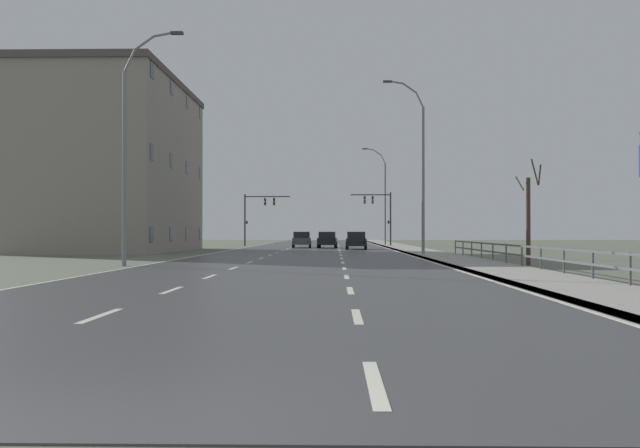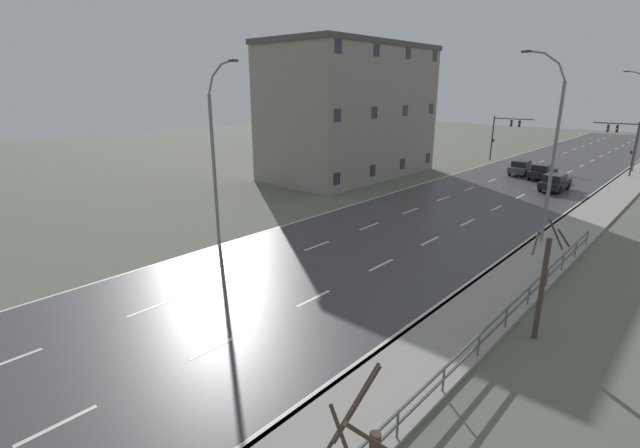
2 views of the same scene
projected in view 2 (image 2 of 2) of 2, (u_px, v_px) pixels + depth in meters
The scene contains 14 objects.
ground_plane at pixel (482, 198), 39.48m from camera, with size 160.00×160.00×0.12m.
road_asphalt_strip at pixel (529, 178), 48.03m from camera, with size 14.00×120.00×0.03m.
sidewalk_right at pixel (621, 189), 42.65m from camera, with size 3.00×120.00×0.12m.
guardrail at pixel (463, 357), 14.92m from camera, with size 0.07×34.26×1.00m.
street_lamp_midground at pixel (551, 153), 26.47m from camera, with size 2.66×0.24×11.32m.
street_lamp_distant at pixel (639, 124), 49.81m from camera, with size 2.67×0.24×10.99m.
street_lamp_left_bank at pixel (215, 158), 26.72m from camera, with size 2.76×0.24×10.68m.
traffic_signal_right at pixel (625, 139), 48.01m from camera, with size 4.33×0.36×5.78m.
traffic_signal_left at pixel (503, 131), 57.71m from camera, with size 5.02×0.36×5.68m.
car_near_right at pixel (521, 167), 49.55m from camera, with size 1.96×4.16×1.57m.
car_near_left at pixel (555, 182), 41.80m from camera, with size 1.95×4.16×1.57m.
car_distant at pixel (542, 171), 47.15m from camera, with size 1.95×4.16×1.57m.
brick_building at pixel (351, 111), 47.90m from camera, with size 10.23×19.24×13.57m.
bare_tree_mid at pixel (543, 284), 16.70m from camera, with size 1.15×1.04×4.91m.
Camera 2 is at (14.99, 9.85, 9.23)m, focal length 25.37 mm.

